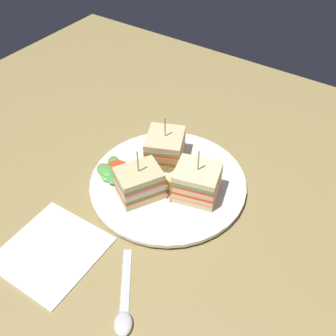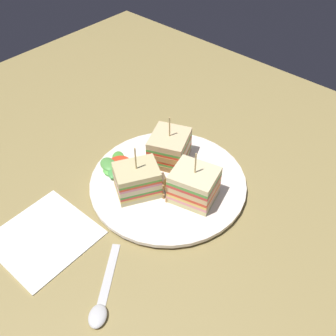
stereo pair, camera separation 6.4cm
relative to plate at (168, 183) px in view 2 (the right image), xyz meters
The scene contains 9 objects.
ground_plane 1.66cm from the plate, ahead, with size 120.59×95.61×1.80cm, color #94804B.
plate is the anchor object (origin of this frame).
sandwich_wedge_0 6.35cm from the plate, 129.37° to the left, with size 8.47×8.85×9.25cm.
sandwich_wedge_1 6.35cm from the plate, 111.58° to the right, with size 8.05×8.65×9.48cm.
sandwich_wedge_2 6.43cm from the plate, ahead, with size 8.26×7.58×9.51cm.
chip_pile 2.41cm from the plate, 15.94° to the left, with size 6.09×6.47×1.48cm.
salad_garnish 9.69cm from the plate, 157.04° to the right, with size 6.24×6.88×1.37cm.
spoon 23.56cm from the plate, 70.14° to the right, with size 9.05×11.71×1.00cm.
napkin 21.83cm from the plate, 108.06° to the right, with size 13.51×13.84×0.50cm, color white.
Camera 2 is at (31.11, -34.69, 48.89)cm, focal length 41.76 mm.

